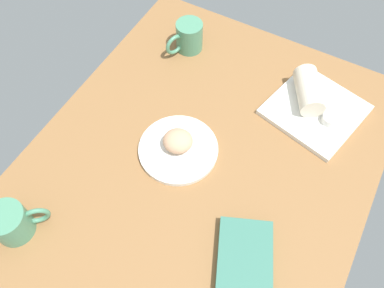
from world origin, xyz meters
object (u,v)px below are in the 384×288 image
(breakfast_wrap, at_px, (309,91))
(book_stack, at_px, (245,257))
(square_plate, at_px, (315,110))
(coffee_mug, at_px, (12,222))
(scone_pastry, at_px, (178,141))
(second_mug, at_px, (188,37))
(sauce_cup, at_px, (330,119))
(round_plate, at_px, (178,149))

(breakfast_wrap, xyz_separation_m, book_stack, (-0.52, -0.04, -0.04))
(square_plate, xyz_separation_m, coffee_mug, (-0.70, 0.52, 0.04))
(scone_pastry, distance_m, square_plate, 0.42)
(second_mug, bearing_deg, square_plate, -96.00)
(second_mug, bearing_deg, book_stack, -140.10)
(scone_pastry, relative_size, book_stack, 0.38)
(square_plate, xyz_separation_m, breakfast_wrap, (0.02, 0.04, 0.04))
(breakfast_wrap, bearing_deg, coffee_mug, -153.48)
(sauce_cup, height_order, book_stack, sauce_cup)
(round_plate, xyz_separation_m, second_mug, (0.36, 0.17, 0.04))
(sauce_cup, height_order, coffee_mug, coffee_mug)
(breakfast_wrap, relative_size, book_stack, 0.66)
(scone_pastry, relative_size, sauce_cup, 1.85)
(sauce_cup, bearing_deg, coffee_mug, 139.64)
(round_plate, xyz_separation_m, scone_pastry, (0.00, 0.00, 0.03))
(breakfast_wrap, bearing_deg, square_plate, -58.91)
(square_plate, relative_size, second_mug, 1.86)
(round_plate, height_order, second_mug, second_mug)
(round_plate, bearing_deg, coffee_mug, 148.70)
(round_plate, distance_m, breakfast_wrap, 0.42)
(book_stack, xyz_separation_m, coffee_mug, (-0.20, 0.52, 0.03))
(book_stack, height_order, coffee_mug, coffee_mug)
(round_plate, bearing_deg, second_mug, 25.02)
(round_plate, distance_m, scone_pastry, 0.03)
(breakfast_wrap, xyz_separation_m, coffee_mug, (-0.72, 0.49, -0.01))
(round_plate, bearing_deg, book_stack, -122.81)
(scone_pastry, distance_m, book_stack, 0.35)
(square_plate, bearing_deg, round_plate, 137.34)
(sauce_cup, distance_m, book_stack, 0.47)
(book_stack, bearing_deg, square_plate, 0.11)
(coffee_mug, distance_m, second_mug, 0.75)
(breakfast_wrap, bearing_deg, book_stack, -115.23)
(second_mug, bearing_deg, breakfast_wrap, -93.57)
(round_plate, height_order, breakfast_wrap, breakfast_wrap)
(breakfast_wrap, relative_size, coffee_mug, 1.20)
(round_plate, bearing_deg, scone_pastry, 37.06)
(square_plate, height_order, sauce_cup, sauce_cup)
(square_plate, xyz_separation_m, book_stack, (-0.50, -0.00, 0.01))
(scone_pastry, relative_size, coffee_mug, 0.69)
(sauce_cup, bearing_deg, book_stack, 174.22)
(round_plate, xyz_separation_m, square_plate, (0.31, -0.29, 0.00))
(scone_pastry, xyz_separation_m, book_stack, (-0.19, -0.29, -0.03))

